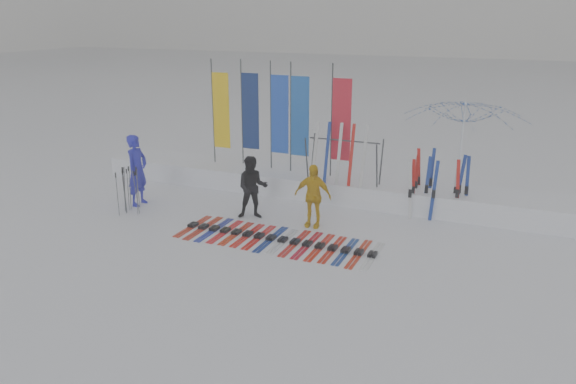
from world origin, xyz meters
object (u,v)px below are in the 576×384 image
at_px(person_blue, 137,170).
at_px(tent_canopy, 462,152).
at_px(ski_rack, 344,155).
at_px(person_black, 253,188).
at_px(person_yellow, 313,196).
at_px(ski_row, 277,239).

height_order(person_blue, tent_canopy, tent_canopy).
bearing_deg(tent_canopy, ski_rack, -159.90).
height_order(person_black, person_yellow, person_black).
xyz_separation_m(person_black, ski_row, (1.21, -1.17, -0.79)).
distance_m(person_yellow, tent_canopy, 4.49).
relative_size(person_black, person_yellow, 1.03).
xyz_separation_m(person_yellow, ski_row, (-0.43, -1.21, -0.76)).
xyz_separation_m(tent_canopy, ski_rack, (-2.99, -1.10, -0.11)).
distance_m(person_blue, person_yellow, 5.04).
relative_size(person_blue, person_black, 1.20).
height_order(person_black, ski_row, person_black).
bearing_deg(ski_rack, person_blue, -155.14).
relative_size(person_yellow, ski_row, 0.33).
height_order(person_yellow, ski_rack, ski_rack).
distance_m(ski_row, ski_rack, 3.58).
bearing_deg(ski_rack, ski_row, -99.61).
relative_size(ski_row, ski_rack, 2.34).
distance_m(person_black, tent_canopy, 5.77).
bearing_deg(ski_row, person_black, 136.06).
bearing_deg(tent_canopy, person_blue, -156.85).
xyz_separation_m(tent_canopy, ski_row, (-3.55, -4.37, -1.46)).
bearing_deg(ski_rack, person_black, -130.08).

